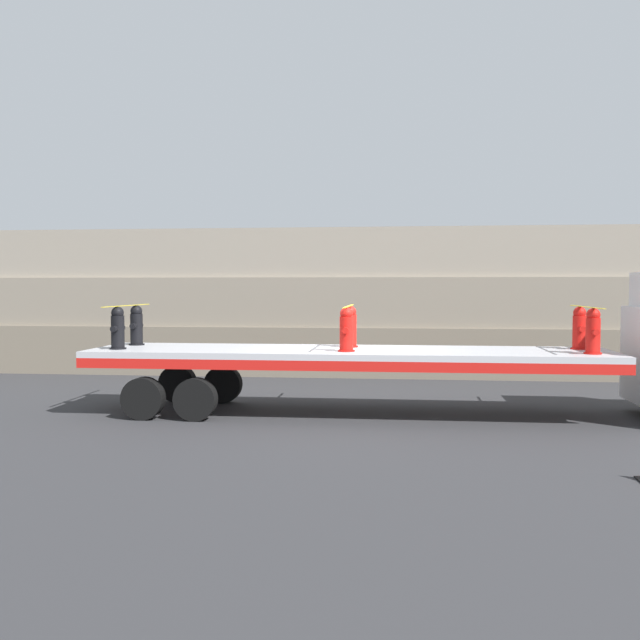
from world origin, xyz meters
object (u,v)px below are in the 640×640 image
object	(u,v)px
fire_hydrant_black_near_0	(118,328)
fire_hydrant_black_far_0	(136,326)
fire_hydrant_red_near_2	(593,332)
fire_hydrant_red_near_1	(346,330)
fire_hydrant_red_far_1	(350,327)
fire_hydrant_red_far_2	(579,329)
flatbed_trailer	(316,360)

from	to	relation	value
fire_hydrant_black_near_0	fire_hydrant_black_far_0	bearing A→B (deg)	90.00
fire_hydrant_black_near_0	fire_hydrant_red_near_2	bearing A→B (deg)	0.00
fire_hydrant_black_far_0	fire_hydrant_red_near_1	distance (m)	4.92
fire_hydrant_red_far_1	fire_hydrant_black_near_0	bearing A→B (deg)	-167.50
fire_hydrant_black_far_0	fire_hydrant_red_near_1	size ratio (longest dim) A/B	1.00
fire_hydrant_red_near_1	fire_hydrant_red_far_2	size ratio (longest dim) A/B	1.00
fire_hydrant_red_near_1	fire_hydrant_red_near_2	world-z (taller)	same
fire_hydrant_red_near_1	flatbed_trailer	bearing A→B (deg)	141.72
fire_hydrant_red_far_2	fire_hydrant_red_near_1	bearing A→B (deg)	-167.50
fire_hydrant_black_far_0	fire_hydrant_red_near_2	bearing A→B (deg)	-6.33
fire_hydrant_red_near_1	fire_hydrant_red_near_2	bearing A→B (deg)	0.00
fire_hydrant_black_near_0	fire_hydrant_red_near_2	world-z (taller)	same
fire_hydrant_black_near_0	fire_hydrant_red_far_1	xyz separation A→B (m)	(4.81, 1.07, 0.00)
flatbed_trailer	fire_hydrant_black_near_0	bearing A→B (deg)	-172.65
fire_hydrant_black_far_0	fire_hydrant_red_far_1	world-z (taller)	same
flatbed_trailer	fire_hydrant_red_near_2	world-z (taller)	fire_hydrant_red_near_2
fire_hydrant_red_near_1	fire_hydrant_red_far_2	xyz separation A→B (m)	(4.81, 1.07, 0.00)
fire_hydrant_black_far_0	fire_hydrant_red_near_2	distance (m)	9.67
fire_hydrant_black_far_0	fire_hydrant_red_far_1	size ratio (longest dim) A/B	1.00
fire_hydrant_red_far_2	flatbed_trailer	bearing A→B (deg)	-174.45
flatbed_trailer	fire_hydrant_red_far_2	world-z (taller)	fire_hydrant_red_far_2
flatbed_trailer	fire_hydrant_red_far_2	distance (m)	5.55
fire_hydrant_black_far_0	fire_hydrant_red_far_1	xyz separation A→B (m)	(4.81, 0.00, 0.00)
flatbed_trailer	fire_hydrant_red_far_1	distance (m)	1.10
fire_hydrant_red_near_2	fire_hydrant_red_far_2	bearing A→B (deg)	90.00
fire_hydrant_black_far_0	fire_hydrant_red_near_1	xyz separation A→B (m)	(4.81, -1.07, 0.00)
flatbed_trailer	fire_hydrant_red_near_1	xyz separation A→B (m)	(0.68, -0.53, 0.68)
fire_hydrant_red_far_2	fire_hydrant_red_far_1	bearing A→B (deg)	180.00
fire_hydrant_black_far_0	fire_hydrant_red_far_1	bearing A→B (deg)	0.00
fire_hydrant_red_near_1	fire_hydrant_red_far_1	bearing A→B (deg)	90.00
fire_hydrant_red_far_1	fire_hydrant_red_near_2	world-z (taller)	same
fire_hydrant_red_near_2	fire_hydrant_red_far_2	xyz separation A→B (m)	(0.00, 1.07, 0.00)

